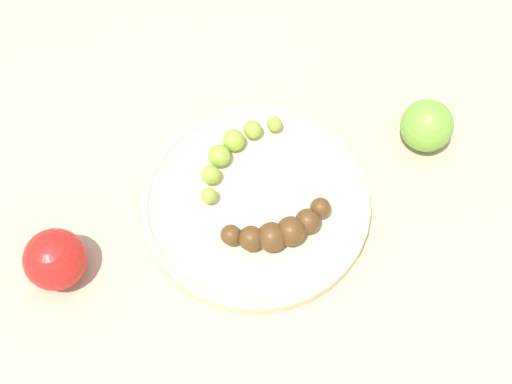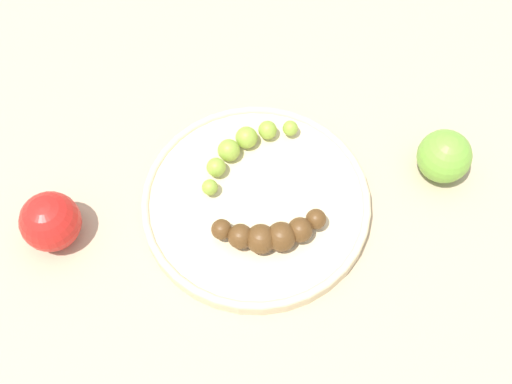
{
  "view_description": "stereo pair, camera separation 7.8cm",
  "coord_description": "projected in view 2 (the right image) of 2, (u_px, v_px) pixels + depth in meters",
  "views": [
    {
      "loc": [
        -0.25,
        0.29,
        0.72
      ],
      "look_at": [
        0.0,
        0.0,
        0.04
      ],
      "focal_mm": 45.62,
      "sensor_mm": 36.0,
      "label": 1
    },
    {
      "loc": [
        -0.31,
        0.23,
        0.72
      ],
      "look_at": [
        0.0,
        0.0,
        0.04
      ],
      "focal_mm": 45.62,
      "sensor_mm": 36.0,
      "label": 2
    }
  ],
  "objects": [
    {
      "name": "banana_overripe",
      "position": [
        270.0,
        234.0,
        0.75
      ],
      "size": [
        0.08,
        0.12,
        0.04
      ],
      "rotation": [
        0.0,
        0.0,
        2.62
      ],
      "color": "#593819",
      "rests_on": "fruit_bowl"
    },
    {
      "name": "apple_green",
      "position": [
        444.0,
        156.0,
        0.81
      ],
      "size": [
        0.07,
        0.07,
        0.07
      ],
      "primitive_type": "sphere",
      "color": "#72B238",
      "rests_on": "ground_plane"
    },
    {
      "name": "apple_red",
      "position": [
        50.0,
        222.0,
        0.76
      ],
      "size": [
        0.07,
        0.07,
        0.07
      ],
      "primitive_type": "sphere",
      "color": "red",
      "rests_on": "ground_plane"
    },
    {
      "name": "ground_plane",
      "position": [
        256.0,
        207.0,
        0.81
      ],
      "size": [
        2.4,
        2.4,
        0.0
      ],
      "primitive_type": "plane",
      "color": "tan"
    },
    {
      "name": "banana_green",
      "position": [
        241.0,
        148.0,
        0.82
      ],
      "size": [
        0.06,
        0.15,
        0.03
      ],
      "rotation": [
        0.0,
        0.0,
        0.07
      ],
      "color": "#8CAD38",
      "rests_on": "fruit_bowl"
    },
    {
      "name": "fruit_bowl",
      "position": [
        256.0,
        202.0,
        0.8
      ],
      "size": [
        0.28,
        0.28,
        0.02
      ],
      "color": "beige",
      "rests_on": "ground_plane"
    }
  ]
}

